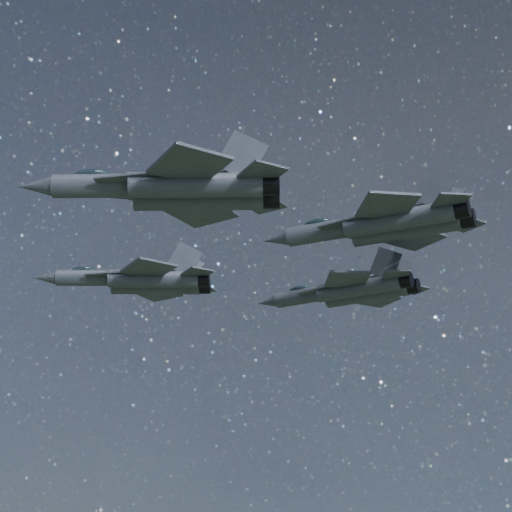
# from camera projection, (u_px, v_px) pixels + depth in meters

# --- Properties ---
(jet_lead) EXTENTS (17.17, 11.56, 4.33)m
(jet_lead) POSITION_uv_depth(u_px,v_px,m) (140.00, 280.00, 78.69)
(jet_lead) COLOR #383D46
(jet_left) EXTENTS (17.26, 11.83, 4.33)m
(jet_left) POSITION_uv_depth(u_px,v_px,m) (350.00, 291.00, 80.98)
(jet_left) COLOR #383D46
(jet_right) EXTENTS (18.67, 12.64, 4.70)m
(jet_right) POSITION_uv_depth(u_px,v_px,m) (176.00, 188.00, 57.59)
(jet_right) COLOR #383D46
(jet_slot) EXTENTS (19.97, 13.91, 5.02)m
(jet_slot) POSITION_uv_depth(u_px,v_px,m) (385.00, 224.00, 73.91)
(jet_slot) COLOR #383D46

